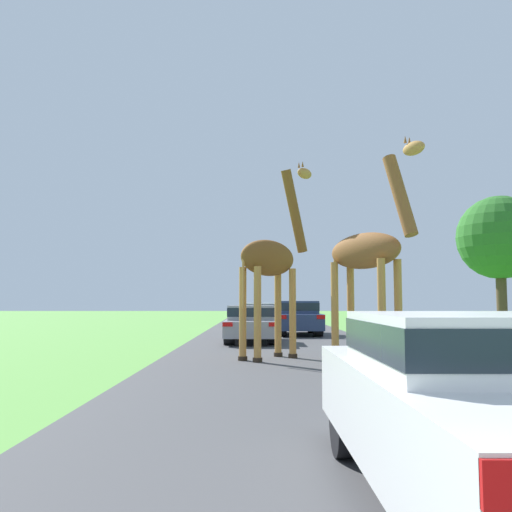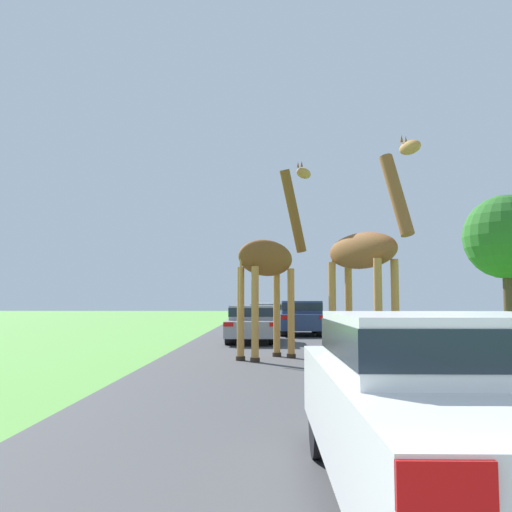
{
  "view_description": "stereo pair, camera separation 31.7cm",
  "coord_description": "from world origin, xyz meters",
  "px_view_note": "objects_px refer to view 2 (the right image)",
  "views": [
    {
      "loc": [
        -0.92,
        0.63,
        1.47
      ],
      "look_at": [
        -0.87,
        14.47,
        2.62
      ],
      "focal_mm": 38.0,
      "sensor_mm": 36.0,
      "label": 1
    },
    {
      "loc": [
        -0.6,
        0.63,
        1.47
      ],
      "look_at": [
        -0.87,
        14.47,
        2.62
      ],
      "focal_mm": 38.0,
      "sensor_mm": 36.0,
      "label": 2
    }
  ],
  "objects_px": {
    "giraffe_companion": "(366,256)",
    "car_lead_maroon": "(452,403)",
    "car_queue_right": "(301,317)",
    "car_queue_left": "(253,323)",
    "giraffe_near_road": "(270,262)",
    "car_far_ahead": "(266,315)",
    "tree_right_cluster": "(506,237)"
  },
  "relations": [
    {
      "from": "car_far_ahead",
      "to": "tree_right_cluster",
      "type": "xyz_separation_m",
      "value": [
        13.41,
        0.57,
        4.27
      ]
    },
    {
      "from": "giraffe_companion",
      "to": "car_queue_left",
      "type": "relative_size",
      "value": 1.2
    },
    {
      "from": "giraffe_near_road",
      "to": "giraffe_companion",
      "type": "bearing_deg",
      "value": 8.68
    },
    {
      "from": "car_queue_left",
      "to": "car_far_ahead",
      "type": "xyz_separation_m",
      "value": [
        0.45,
        10.12,
        0.02
      ]
    },
    {
      "from": "giraffe_near_road",
      "to": "giraffe_companion",
      "type": "height_order",
      "value": "giraffe_near_road"
    },
    {
      "from": "giraffe_companion",
      "to": "car_queue_right",
      "type": "bearing_deg",
      "value": -119.62
    },
    {
      "from": "giraffe_companion",
      "to": "tree_right_cluster",
      "type": "xyz_separation_m",
      "value": [
        11.08,
        17.76,
        2.49
      ]
    },
    {
      "from": "car_queue_left",
      "to": "giraffe_companion",
      "type": "bearing_deg",
      "value": -68.54
    },
    {
      "from": "car_queue_right",
      "to": "car_queue_left",
      "type": "relative_size",
      "value": 0.99
    },
    {
      "from": "car_queue_right",
      "to": "car_queue_left",
      "type": "distance_m",
      "value": 4.8
    },
    {
      "from": "car_queue_right",
      "to": "car_lead_maroon",
      "type": "bearing_deg",
      "value": -90.53
    },
    {
      "from": "giraffe_companion",
      "to": "car_queue_left",
      "type": "height_order",
      "value": "giraffe_companion"
    },
    {
      "from": "giraffe_companion",
      "to": "car_lead_maroon",
      "type": "distance_m",
      "value": 8.7
    },
    {
      "from": "car_lead_maroon",
      "to": "tree_right_cluster",
      "type": "relative_size",
      "value": 0.58
    },
    {
      "from": "car_queue_left",
      "to": "car_lead_maroon",
      "type": "bearing_deg",
      "value": -83.35
    },
    {
      "from": "giraffe_near_road",
      "to": "tree_right_cluster",
      "type": "height_order",
      "value": "tree_right_cluster"
    },
    {
      "from": "car_lead_maroon",
      "to": "car_far_ahead",
      "type": "xyz_separation_m",
      "value": [
        -1.36,
        25.66,
        -0.03
      ]
    },
    {
      "from": "giraffe_near_road",
      "to": "car_queue_left",
      "type": "distance_m",
      "value": 5.85
    },
    {
      "from": "giraffe_near_road",
      "to": "car_queue_right",
      "type": "bearing_deg",
      "value": 125.36
    },
    {
      "from": "giraffe_companion",
      "to": "car_lead_maroon",
      "type": "height_order",
      "value": "giraffe_companion"
    },
    {
      "from": "giraffe_near_road",
      "to": "car_far_ahead",
      "type": "bearing_deg",
      "value": 133.96
    },
    {
      "from": "car_lead_maroon",
      "to": "giraffe_companion",
      "type": "bearing_deg",
      "value": 83.48
    },
    {
      "from": "tree_right_cluster",
      "to": "car_queue_left",
      "type": "bearing_deg",
      "value": -142.34
    },
    {
      "from": "giraffe_companion",
      "to": "car_queue_right",
      "type": "height_order",
      "value": "giraffe_companion"
    },
    {
      "from": "car_far_ahead",
      "to": "car_queue_right",
      "type": "bearing_deg",
      "value": -74.97
    },
    {
      "from": "giraffe_companion",
      "to": "car_far_ahead",
      "type": "relative_size",
      "value": 1.09
    },
    {
      "from": "car_lead_maroon",
      "to": "tree_right_cluster",
      "type": "distance_m",
      "value": 29.17
    },
    {
      "from": "giraffe_near_road",
      "to": "giraffe_companion",
      "type": "xyz_separation_m",
      "value": [
        2.19,
        -1.52,
        0.03
      ]
    },
    {
      "from": "car_queue_right",
      "to": "car_far_ahead",
      "type": "relative_size",
      "value": 0.9
    },
    {
      "from": "giraffe_companion",
      "to": "giraffe_near_road",
      "type": "bearing_deg",
      "value": -68.32
    },
    {
      "from": "car_queue_right",
      "to": "car_queue_left",
      "type": "bearing_deg",
      "value": -114.57
    },
    {
      "from": "car_queue_left",
      "to": "tree_right_cluster",
      "type": "bearing_deg",
      "value": 37.66
    }
  ]
}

